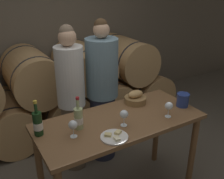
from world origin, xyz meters
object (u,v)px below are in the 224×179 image
(blue_crock, at_px, (183,99))
(bread_basket, at_px, (135,98))
(wine_bottle_red, at_px, (38,124))
(wine_bottle_white, at_px, (79,118))
(person_right, at_px, (102,93))
(wine_glass_far_left, at_px, (73,125))
(wine_glass_center, at_px, (169,106))
(cheese_plate, at_px, (114,137))
(tasting_table, at_px, (120,132))
(wine_glass_left, at_px, (124,115))
(person_left, at_px, (72,100))

(blue_crock, height_order, bread_basket, same)
(wine_bottle_red, bearing_deg, wine_bottle_white, -13.73)
(person_right, height_order, wine_glass_far_left, person_right)
(person_right, distance_m, wine_bottle_red, 1.09)
(bread_basket, xyz_separation_m, wine_glass_center, (0.09, -0.40, 0.06))
(blue_crock, relative_size, bread_basket, 0.60)
(cheese_plate, relative_size, wine_glass_center, 1.53)
(bread_basket, distance_m, wine_glass_far_left, 0.84)
(tasting_table, bearing_deg, wine_glass_center, -24.06)
(person_right, height_order, wine_glass_left, person_right)
(cheese_plate, bearing_deg, wine_bottle_white, 123.64)
(wine_glass_far_left, bearing_deg, wine_bottle_red, 143.41)
(wine_glass_left, bearing_deg, wine_glass_center, -10.27)
(person_left, height_order, cheese_plate, person_left)
(person_right, distance_m, blue_crock, 0.95)
(person_right, bearing_deg, wine_bottle_red, -147.90)
(person_right, relative_size, blue_crock, 12.90)
(wine_bottle_white, height_order, wine_glass_center, wine_bottle_white)
(tasting_table, distance_m, wine_glass_left, 0.27)
(bread_basket, height_order, cheese_plate, bread_basket)
(wine_bottle_red, xyz_separation_m, bread_basket, (1.04, 0.08, -0.06))
(tasting_table, distance_m, person_left, 0.74)
(tasting_table, relative_size, wine_glass_center, 10.31)
(tasting_table, bearing_deg, wine_glass_far_left, -174.82)
(person_left, xyz_separation_m, bread_basket, (0.51, -0.49, 0.10))
(tasting_table, height_order, bread_basket, bread_basket)
(person_left, bearing_deg, cheese_plate, -90.64)
(wine_glass_far_left, relative_size, wine_glass_left, 1.00)
(person_left, height_order, person_right, person_right)
(tasting_table, distance_m, bread_basket, 0.43)
(wine_bottle_white, relative_size, bread_basket, 1.33)
(wine_bottle_white, xyz_separation_m, blue_crock, (1.08, -0.15, -0.03))
(wine_glass_far_left, height_order, wine_glass_left, same)
(bread_basket, bearing_deg, tasting_table, -146.68)
(bread_basket, bearing_deg, person_left, 136.11)
(wine_bottle_white, bearing_deg, wine_glass_left, -23.86)
(cheese_plate, relative_size, wine_glass_left, 1.53)
(tasting_table, relative_size, blue_crock, 11.43)
(wine_glass_far_left, bearing_deg, blue_crock, -2.47)
(blue_crock, distance_m, wine_glass_far_left, 1.17)
(person_right, bearing_deg, person_left, 179.98)
(person_right, bearing_deg, wine_glass_far_left, -132.16)
(bread_basket, height_order, wine_glass_left, wine_glass_left)
(blue_crock, height_order, cheese_plate, blue_crock)
(person_right, height_order, cheese_plate, person_right)
(person_right, bearing_deg, wine_glass_left, -105.65)
(tasting_table, bearing_deg, blue_crock, -7.69)
(wine_glass_left, bearing_deg, bread_basket, 42.52)
(cheese_plate, bearing_deg, wine_glass_center, 3.92)
(wine_bottle_red, height_order, blue_crock, wine_bottle_red)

